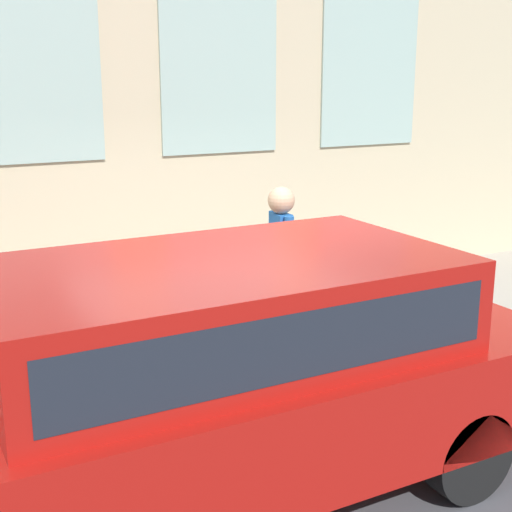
{
  "coord_description": "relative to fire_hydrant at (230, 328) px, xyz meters",
  "views": [
    {
      "loc": [
        -5.35,
        2.63,
        2.91
      ],
      "look_at": [
        0.55,
        -0.53,
        1.21
      ],
      "focal_mm": 50.0,
      "sensor_mm": 36.0,
      "label": 1
    }
  ],
  "objects": [
    {
      "name": "ground_plane",
      "position": [
        -0.46,
        0.2,
        -0.55
      ],
      "size": [
        80.0,
        80.0,
        0.0
      ],
      "primitive_type": "plane",
      "color": "#47474C"
    },
    {
      "name": "person",
      "position": [
        0.17,
        -0.65,
        0.63
      ],
      "size": [
        0.41,
        0.27,
        1.68
      ],
      "rotation": [
        0.0,
        0.0,
        0.55
      ],
      "color": "#726651",
      "rests_on": "sidewalk"
    },
    {
      "name": "building_facade",
      "position": [
        2.21,
        0.2,
        3.05
      ],
      "size": [
        0.33,
        40.0,
        7.18
      ],
      "color": "#C6B793",
      "rests_on": "ground_plane"
    },
    {
      "name": "fire_hydrant",
      "position": [
        0.0,
        0.0,
        0.0
      ],
      "size": [
        0.31,
        0.43,
        0.74
      ],
      "color": "gray",
      "rests_on": "sidewalk"
    },
    {
      "name": "parked_truck_red_near",
      "position": [
        -1.66,
        0.93,
        0.43
      ],
      "size": [
        2.03,
        5.09,
        1.72
      ],
      "color": "black",
      "rests_on": "ground_plane"
    },
    {
      "name": "sidewalk",
      "position": [
        0.8,
        0.2,
        -0.46
      ],
      "size": [
        2.52,
        60.0,
        0.17
      ],
      "color": "#A8A093",
      "rests_on": "ground_plane"
    }
  ]
}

